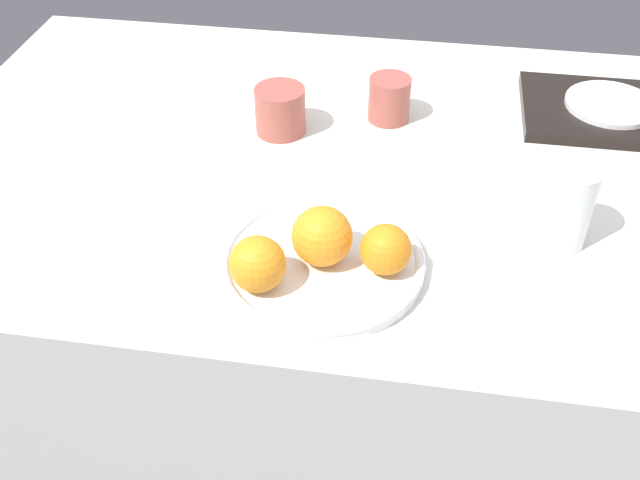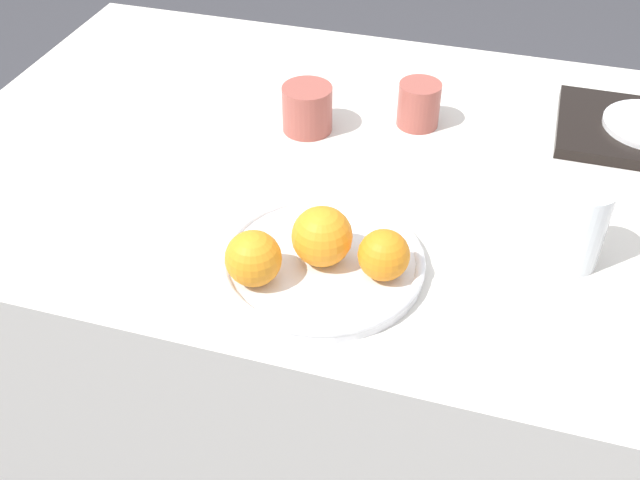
# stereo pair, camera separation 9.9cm
# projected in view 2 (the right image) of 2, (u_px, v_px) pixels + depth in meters

# --- Properties ---
(ground_plane) EXTENTS (12.00, 12.00, 0.00)m
(ground_plane) POSITION_uv_depth(u_px,v_px,m) (355.00, 433.00, 1.73)
(ground_plane) COLOR #38383D
(table) EXTENTS (1.45, 0.92, 0.76)m
(table) POSITION_uv_depth(u_px,v_px,m) (360.00, 319.00, 1.48)
(table) COLOR silver
(table) RESTS_ON ground_plane
(fruit_platter) EXTENTS (0.29, 0.29, 0.02)m
(fruit_platter) POSITION_uv_depth(u_px,v_px,m) (320.00, 261.00, 1.03)
(fruit_platter) COLOR silver
(fruit_platter) RESTS_ON table
(orange_0) EXTENTS (0.08, 0.08, 0.08)m
(orange_0) POSITION_uv_depth(u_px,v_px,m) (320.00, 236.00, 1.00)
(orange_0) COLOR orange
(orange_0) RESTS_ON fruit_platter
(orange_1) EXTENTS (0.08, 0.08, 0.08)m
(orange_1) POSITION_uv_depth(u_px,v_px,m) (253.00, 258.00, 0.97)
(orange_1) COLOR orange
(orange_1) RESTS_ON fruit_platter
(orange_2) EXTENTS (0.07, 0.07, 0.07)m
(orange_2) POSITION_uv_depth(u_px,v_px,m) (384.00, 255.00, 0.98)
(orange_2) COLOR orange
(orange_2) RESTS_ON fruit_platter
(water_glass) EXTENTS (0.07, 0.07, 0.12)m
(water_glass) POSITION_uv_depth(u_px,v_px,m) (579.00, 226.00, 1.01)
(water_glass) COLOR silver
(water_glass) RESTS_ON table
(cup_1) EXTENTS (0.09, 0.09, 0.08)m
(cup_1) POSITION_uv_depth(u_px,v_px,m) (307.00, 109.00, 1.29)
(cup_1) COLOR #9E4C42
(cup_1) RESTS_ON table
(cup_3) EXTENTS (0.07, 0.07, 0.08)m
(cup_3) POSITION_uv_depth(u_px,v_px,m) (419.00, 104.00, 1.30)
(cup_3) COLOR #9E4C42
(cup_3) RESTS_ON table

